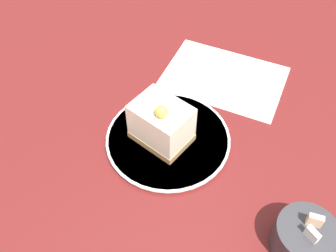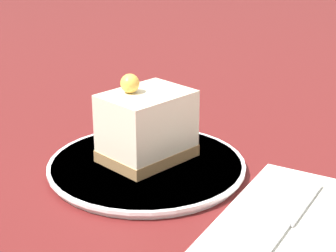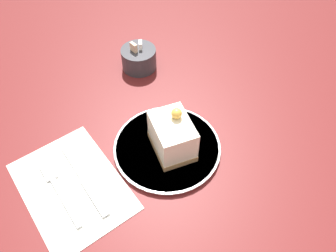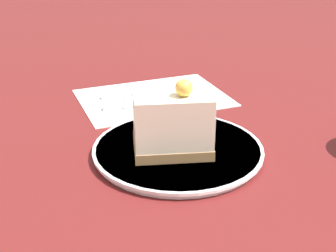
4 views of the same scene
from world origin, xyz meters
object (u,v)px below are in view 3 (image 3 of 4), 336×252
(cake_slice, at_px, (172,136))
(plate, at_px, (167,147))
(knife, at_px, (87,185))
(sugar_bowl, at_px, (139,58))
(fork, at_px, (56,186))

(cake_slice, bearing_deg, plate, 134.46)
(knife, xyz_separation_m, sugar_bowl, (0.23, 0.28, 0.02))
(plate, distance_m, knife, 0.18)
(plate, relative_size, knife, 1.18)
(fork, distance_m, knife, 0.06)
(cake_slice, relative_size, fork, 0.61)
(fork, bearing_deg, cake_slice, -14.78)
(plate, height_order, knife, plate)
(knife, bearing_deg, fork, 145.71)
(knife, bearing_deg, plate, -5.81)
(cake_slice, distance_m, sugar_bowl, 0.28)
(cake_slice, distance_m, knife, 0.19)
(plate, bearing_deg, cake_slice, -50.48)
(plate, distance_m, cake_slice, 0.05)
(fork, bearing_deg, sugar_bowl, 32.74)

